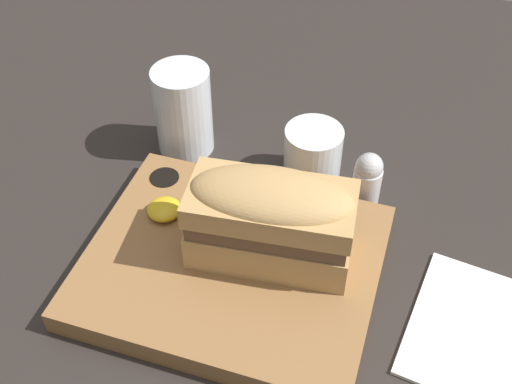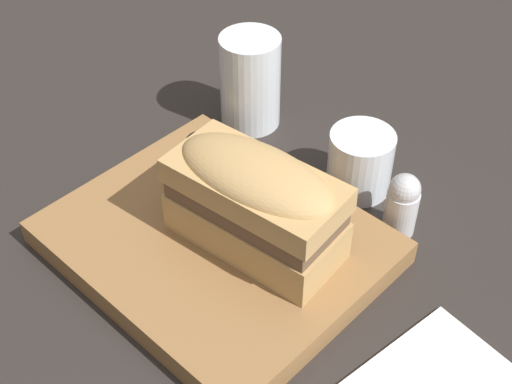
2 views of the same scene
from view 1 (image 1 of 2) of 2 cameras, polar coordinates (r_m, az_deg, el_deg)
name	(u,v)px [view 1 (image 1 of 2)]	position (r cm, az deg, el deg)	size (l,w,h in cm)	color
dining_table	(334,260)	(67.09, 6.91, -6.00)	(143.55, 120.16, 2.00)	#282321
serving_board	(232,265)	(63.32, -2.17, -6.49)	(28.02, 23.14, 2.57)	olive
sandwich	(271,217)	(58.82, 1.32, -2.20)	(15.91, 8.82, 9.54)	tan
mustard_dollop	(164,209)	(66.25, -8.15, -1.52)	(3.52, 3.52, 1.41)	gold
water_glass	(184,115)	(75.30, -6.43, 6.77)	(6.63, 6.63, 10.64)	silver
wine_glass	(313,156)	(72.00, 5.05, 3.23)	(6.48, 6.48, 6.56)	silver
napkin	(490,337)	(63.47, 20.11, -11.99)	(16.13, 16.64, 0.40)	white
salt_shaker	(367,179)	(69.48, 9.86, 1.13)	(3.10, 3.10, 6.72)	silver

